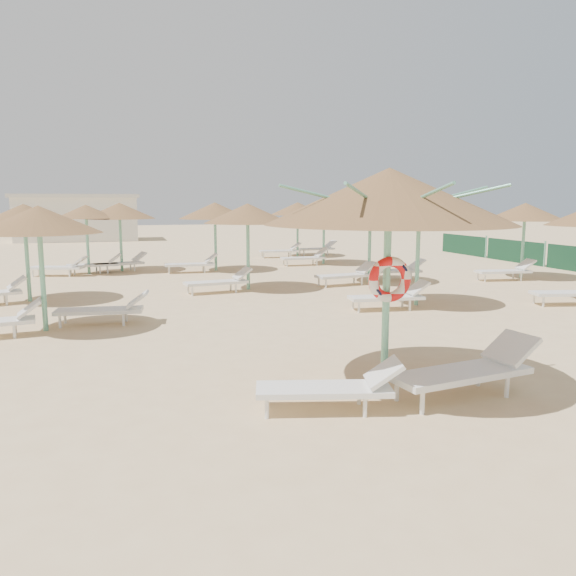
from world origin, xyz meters
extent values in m
plane|color=#DEBC87|center=(0.00, 0.00, 0.00)|extent=(120.00, 120.00, 0.00)
cylinder|color=#6BBA9A|center=(0.45, -0.08, 1.36)|extent=(0.11, 0.11, 2.71)
cone|color=brown|center=(0.45, -0.08, 2.83)|extent=(3.61, 3.61, 0.81)
cylinder|color=#6BBA9A|center=(0.45, -0.08, 2.56)|extent=(0.20, 0.20, 0.12)
cylinder|color=#6BBA9A|center=(1.28, -0.08, 2.79)|extent=(1.63, 0.04, 0.41)
cylinder|color=#6BBA9A|center=(1.03, 0.51, 2.79)|extent=(1.18, 1.18, 0.41)
cylinder|color=#6BBA9A|center=(0.45, 0.75, 2.79)|extent=(0.04, 1.63, 0.41)
cylinder|color=#6BBA9A|center=(-0.14, 0.51, 2.79)|extent=(1.18, 1.18, 0.41)
cylinder|color=#6BBA9A|center=(-0.38, -0.08, 2.79)|extent=(1.63, 0.04, 0.41)
cylinder|color=#6BBA9A|center=(-0.14, -0.67, 2.79)|extent=(1.18, 1.18, 0.41)
cylinder|color=#6BBA9A|center=(0.45, -0.91, 2.79)|extent=(0.04, 1.63, 0.41)
cylinder|color=#6BBA9A|center=(1.03, -0.67, 2.79)|extent=(1.18, 1.18, 0.41)
torus|color=red|center=(0.45, -0.18, 1.64)|extent=(0.67, 0.15, 0.67)
cylinder|color=white|center=(-1.58, -0.83, 0.13)|extent=(0.06, 0.06, 0.26)
cylinder|color=white|center=(-1.46, -0.37, 0.13)|extent=(0.06, 0.06, 0.26)
cylinder|color=white|center=(-0.35, -1.15, 0.13)|extent=(0.06, 0.06, 0.26)
cylinder|color=white|center=(-0.23, -0.69, 0.13)|extent=(0.06, 0.06, 0.26)
cube|color=white|center=(-0.79, -0.79, 0.30)|extent=(1.87, 1.02, 0.08)
cube|color=white|center=(-0.02, -0.99, 0.53)|extent=(0.58, 0.66, 0.34)
cylinder|color=white|center=(0.41, -1.27, 0.16)|extent=(0.07, 0.07, 0.31)
cylinder|color=white|center=(0.33, -0.72, 0.16)|extent=(0.07, 0.07, 0.31)
cylinder|color=white|center=(1.89, -1.05, 0.16)|extent=(0.07, 0.07, 0.31)
cylinder|color=white|center=(1.81, -0.50, 0.16)|extent=(0.07, 0.07, 0.31)
cube|color=white|center=(1.24, -0.87, 0.35)|extent=(2.18, 0.99, 0.09)
cube|color=white|center=(2.18, -0.73, 0.62)|extent=(0.63, 0.74, 0.40)
cylinder|color=#6BBA9A|center=(-4.89, 5.35, 1.15)|extent=(0.11, 0.11, 2.30)
cone|color=brown|center=(-4.89, 5.35, 2.39)|extent=(2.58, 2.58, 0.58)
cylinder|color=#6BBA9A|center=(-4.89, 5.35, 2.15)|extent=(0.20, 0.20, 0.12)
cylinder|color=white|center=(-5.42, 4.77, 0.14)|extent=(0.06, 0.06, 0.28)
cylinder|color=white|center=(-5.48, 5.27, 0.14)|extent=(0.06, 0.06, 0.28)
cube|color=white|center=(-5.15, 5.06, 0.56)|extent=(0.56, 0.66, 0.36)
cylinder|color=white|center=(-4.62, 5.50, 0.14)|extent=(0.06, 0.06, 0.28)
cylinder|color=white|center=(-4.56, 6.00, 0.14)|extent=(0.06, 0.06, 0.28)
cylinder|color=white|center=(-3.28, 5.33, 0.14)|extent=(0.06, 0.06, 0.28)
cylinder|color=white|center=(-3.22, 5.83, 0.14)|extent=(0.06, 0.06, 0.28)
cube|color=white|center=(-3.79, 5.65, 0.32)|extent=(1.96, 0.85, 0.08)
cube|color=white|center=(-2.95, 5.54, 0.56)|extent=(0.56, 0.66, 0.36)
cylinder|color=#6BBA9A|center=(-5.75, 9.34, 1.15)|extent=(0.11, 0.11, 2.30)
cone|color=brown|center=(-5.75, 9.34, 2.39)|extent=(2.70, 2.70, 0.61)
cylinder|color=#6BBA9A|center=(-5.75, 9.34, 2.15)|extent=(0.20, 0.20, 0.12)
cylinder|color=white|center=(-6.25, 8.84, 0.14)|extent=(0.06, 0.06, 0.28)
cylinder|color=white|center=(-6.38, 9.32, 0.14)|extent=(0.06, 0.06, 0.28)
cube|color=white|center=(-6.02, 9.16, 0.56)|extent=(0.62, 0.70, 0.36)
cylinder|color=#6BBA9A|center=(-4.45, 15.26, 1.15)|extent=(0.11, 0.11, 2.30)
cone|color=brown|center=(-4.45, 15.26, 2.38)|extent=(2.30, 2.30, 0.52)
cylinder|color=#6BBA9A|center=(-4.45, 15.26, 2.15)|extent=(0.20, 0.20, 0.12)
cylinder|color=white|center=(-6.39, 14.86, 0.14)|extent=(0.06, 0.06, 0.28)
cylinder|color=white|center=(-6.24, 15.33, 0.14)|extent=(0.06, 0.06, 0.28)
cylinder|color=white|center=(-5.10, 14.46, 0.14)|extent=(0.06, 0.06, 0.28)
cylinder|color=white|center=(-4.95, 14.94, 0.14)|extent=(0.06, 0.06, 0.28)
cube|color=white|center=(-5.55, 14.86, 0.32)|extent=(2.00, 1.14, 0.08)
cube|color=white|center=(-4.74, 14.62, 0.56)|extent=(0.64, 0.71, 0.36)
cylinder|color=white|center=(-4.04, 15.09, 0.14)|extent=(0.06, 0.06, 0.28)
cylinder|color=white|center=(-4.19, 15.57, 0.14)|extent=(0.06, 0.06, 0.28)
cylinder|color=white|center=(-2.75, 15.48, 0.14)|extent=(0.06, 0.06, 0.28)
cylinder|color=white|center=(-2.90, 15.96, 0.14)|extent=(0.06, 0.06, 0.28)
cube|color=white|center=(-3.35, 15.56, 0.32)|extent=(2.00, 1.14, 0.08)
cube|color=white|center=(-2.54, 15.81, 0.56)|extent=(0.64, 0.71, 0.36)
cylinder|color=#6BBA9A|center=(0.57, 9.70, 1.15)|extent=(0.11, 0.11, 2.30)
cone|color=brown|center=(0.57, 9.70, 2.39)|extent=(2.73, 2.73, 0.61)
cylinder|color=#6BBA9A|center=(0.57, 9.70, 2.15)|extent=(0.20, 0.20, 0.12)
cylinder|color=white|center=(-1.29, 8.95, 0.14)|extent=(0.06, 0.06, 0.28)
cylinder|color=white|center=(-1.36, 9.45, 0.14)|extent=(0.06, 0.06, 0.28)
cylinder|color=white|center=(0.05, 9.12, 0.14)|extent=(0.06, 0.06, 0.28)
cylinder|color=white|center=(-0.02, 9.62, 0.14)|extent=(0.06, 0.06, 0.28)
cube|color=white|center=(-0.53, 9.30, 0.32)|extent=(1.96, 0.86, 0.08)
cube|color=white|center=(0.31, 9.41, 0.56)|extent=(0.56, 0.66, 0.36)
cylinder|color=#6BBA9A|center=(0.40, 14.85, 1.15)|extent=(0.11, 0.11, 2.30)
cone|color=brown|center=(0.40, 14.85, 2.40)|extent=(2.86, 2.86, 0.64)
cylinder|color=#6BBA9A|center=(0.40, 14.85, 2.15)|extent=(0.20, 0.20, 0.12)
cylinder|color=white|center=(-1.50, 14.23, 0.14)|extent=(0.06, 0.06, 0.28)
cylinder|color=white|center=(-1.49, 14.73, 0.14)|extent=(0.06, 0.06, 0.28)
cylinder|color=white|center=(-0.16, 14.18, 0.14)|extent=(0.06, 0.06, 0.28)
cylinder|color=white|center=(-0.14, 14.68, 0.14)|extent=(0.06, 0.06, 0.28)
cube|color=white|center=(-0.70, 14.45, 0.32)|extent=(1.92, 0.69, 0.08)
cube|color=white|center=(0.15, 14.42, 0.56)|extent=(0.51, 0.62, 0.36)
cylinder|color=#6BBA9A|center=(4.30, 5.75, 1.15)|extent=(0.11, 0.11, 2.30)
cone|color=brown|center=(4.30, 5.75, 2.40)|extent=(2.84, 2.84, 0.64)
cylinder|color=#6BBA9A|center=(4.30, 5.75, 2.15)|extent=(0.20, 0.20, 0.12)
cylinder|color=white|center=(2.37, 5.19, 0.14)|extent=(0.06, 0.06, 0.28)
cylinder|color=white|center=(2.43, 5.69, 0.14)|extent=(0.06, 0.06, 0.28)
cylinder|color=white|center=(3.72, 5.04, 0.14)|extent=(0.06, 0.06, 0.28)
cylinder|color=white|center=(3.77, 5.54, 0.14)|extent=(0.06, 0.06, 0.28)
cube|color=white|center=(3.20, 5.35, 0.32)|extent=(1.96, 0.82, 0.08)
cube|color=white|center=(4.04, 5.26, 0.56)|extent=(0.55, 0.65, 0.36)
cylinder|color=#6BBA9A|center=(4.89, 10.02, 1.15)|extent=(0.11, 0.11, 2.30)
cone|color=brown|center=(4.89, 10.02, 2.40)|extent=(2.90, 2.90, 0.65)
cylinder|color=#6BBA9A|center=(4.89, 10.02, 2.15)|extent=(0.20, 0.20, 0.12)
cylinder|color=white|center=(3.03, 9.26, 0.14)|extent=(0.06, 0.06, 0.28)
cylinder|color=white|center=(2.96, 9.76, 0.14)|extent=(0.06, 0.06, 0.28)
cylinder|color=white|center=(4.37, 9.45, 0.14)|extent=(0.06, 0.06, 0.28)
cylinder|color=white|center=(4.30, 9.95, 0.14)|extent=(0.06, 0.06, 0.28)
cube|color=white|center=(3.79, 9.62, 0.32)|extent=(1.97, 0.88, 0.08)
cube|color=white|center=(4.63, 9.74, 0.56)|extent=(0.56, 0.66, 0.36)
cylinder|color=white|center=(5.16, 10.18, 0.14)|extent=(0.06, 0.06, 0.28)
cylinder|color=white|center=(5.23, 10.68, 0.14)|extent=(0.06, 0.06, 0.28)
cylinder|color=white|center=(6.50, 10.00, 0.14)|extent=(0.06, 0.06, 0.28)
cylinder|color=white|center=(6.57, 10.49, 0.14)|extent=(0.06, 0.06, 0.28)
cube|color=white|center=(5.99, 10.32, 0.32)|extent=(1.97, 0.88, 0.08)
cube|color=white|center=(6.83, 10.21, 0.56)|extent=(0.56, 0.66, 0.36)
cylinder|color=#6BBA9A|center=(5.43, 15.95, 1.15)|extent=(0.11, 0.11, 2.30)
cone|color=brown|center=(5.43, 15.95, 2.40)|extent=(2.90, 2.90, 0.65)
cylinder|color=#6BBA9A|center=(5.43, 15.95, 2.15)|extent=(0.20, 0.20, 0.12)
cylinder|color=white|center=(3.53, 15.29, 0.14)|extent=(0.06, 0.06, 0.28)
cylinder|color=white|center=(3.53, 15.79, 0.14)|extent=(0.06, 0.06, 0.28)
cylinder|color=white|center=(4.88, 15.30, 0.14)|extent=(0.06, 0.06, 0.28)
cylinder|color=white|center=(4.88, 15.80, 0.14)|extent=(0.06, 0.06, 0.28)
cube|color=white|center=(4.33, 15.55, 0.32)|extent=(1.91, 0.64, 0.08)
cube|color=white|center=(5.18, 15.56, 0.56)|extent=(0.49, 0.60, 0.36)
cylinder|color=white|center=(7.35, 4.50, 0.14)|extent=(0.06, 0.06, 0.28)
cylinder|color=white|center=(7.47, 4.99, 0.14)|extent=(0.06, 0.06, 0.28)
cube|color=white|center=(8.19, 4.56, 0.32)|extent=(1.99, 1.04, 0.08)
cylinder|color=#6BBA9A|center=(10.69, 9.46, 1.15)|extent=(0.11, 0.11, 2.30)
cone|color=brown|center=(10.69, 9.46, 2.39)|extent=(2.77, 2.77, 0.62)
cylinder|color=#6BBA9A|center=(10.69, 9.46, 2.15)|extent=(0.20, 0.20, 0.12)
cylinder|color=white|center=(8.77, 8.92, 0.14)|extent=(0.06, 0.06, 0.28)
cylinder|color=white|center=(8.83, 9.41, 0.14)|extent=(0.06, 0.06, 0.28)
cylinder|color=white|center=(10.10, 8.74, 0.14)|extent=(0.06, 0.06, 0.28)
cylinder|color=white|center=(10.17, 9.24, 0.14)|extent=(0.06, 0.06, 0.28)
cube|color=white|center=(9.59, 9.06, 0.32)|extent=(1.96, 0.86, 0.08)
cube|color=white|center=(10.43, 8.95, 0.56)|extent=(0.56, 0.66, 0.36)
cylinder|color=#6BBA9A|center=(5.37, 19.57, 1.15)|extent=(0.11, 0.11, 2.30)
cone|color=brown|center=(5.37, 19.57, 2.40)|extent=(2.83, 2.83, 0.64)
cylinder|color=#6BBA9A|center=(5.37, 19.57, 2.15)|extent=(0.20, 0.20, 0.12)
cylinder|color=white|center=(3.44, 19.01, 0.14)|extent=(0.06, 0.06, 0.28)
cylinder|color=white|center=(3.50, 19.50, 0.14)|extent=(0.06, 0.06, 0.28)
cylinder|color=white|center=(4.79, 18.86, 0.14)|extent=(0.06, 0.06, 0.28)
cylinder|color=white|center=(4.84, 19.36, 0.14)|extent=(0.06, 0.06, 0.28)
cube|color=white|center=(4.27, 19.17, 0.32)|extent=(1.95, 0.82, 0.08)
cube|color=white|center=(5.11, 19.08, 0.56)|extent=(0.55, 0.65, 0.36)
cylinder|color=white|center=(5.70, 19.54, 0.14)|extent=(0.06, 0.06, 0.28)
cylinder|color=white|center=(5.64, 20.03, 0.14)|extent=(0.06, 0.06, 0.28)
cylinder|color=white|center=(7.04, 19.68, 0.14)|extent=(0.06, 0.06, 0.28)
cylinder|color=white|center=(6.99, 20.18, 0.14)|extent=(0.06, 0.06, 0.28)
cube|color=white|center=(6.47, 19.87, 0.32)|extent=(1.95, 0.82, 0.08)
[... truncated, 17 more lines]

